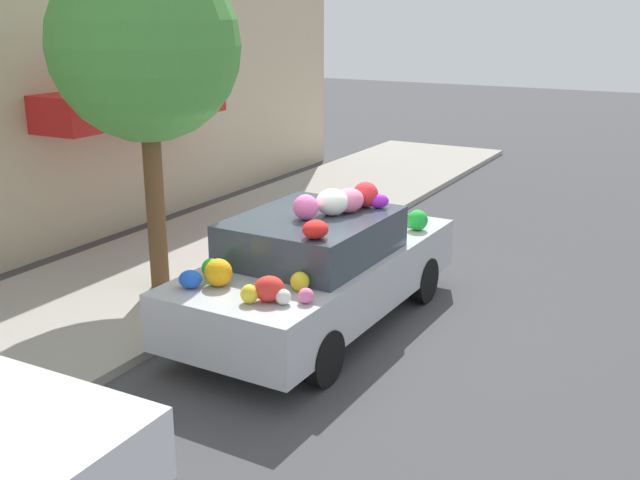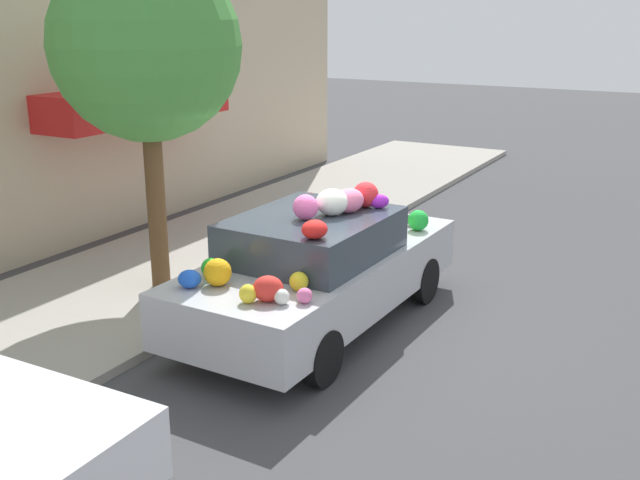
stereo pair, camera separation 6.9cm
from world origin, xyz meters
TOP-DOWN VIEW (x-y plane):
  - ground_plane at (0.00, 0.00)m, footprint 60.00×60.00m
  - sidewalk_curb at (0.00, 2.70)m, footprint 24.00×3.20m
  - building_facade at (0.11, 4.91)m, footprint 18.00×1.20m
  - street_tree at (-0.17, 2.26)m, footprint 2.33×2.33m
  - fire_hydrant at (2.89, 1.74)m, footprint 0.20×0.20m
  - art_car at (-0.05, -0.07)m, footprint 4.22×1.83m

SIDE VIEW (x-z plane):
  - ground_plane at x=0.00m, z-range 0.00..0.00m
  - sidewalk_curb at x=0.00m, z-range 0.00..0.11m
  - fire_hydrant at x=2.89m, z-range 0.10..0.80m
  - art_car at x=-0.05m, z-range -0.11..1.59m
  - building_facade at x=0.11m, z-range -0.03..5.30m
  - street_tree at x=-0.17m, z-range 1.06..5.32m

